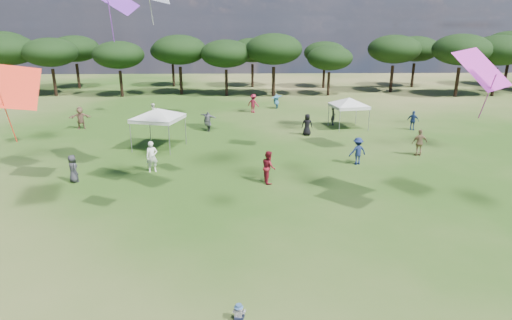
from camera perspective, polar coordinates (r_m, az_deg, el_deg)
The scene contains 5 objects.
tree_line at distance 56.66m, azimuth 1.26°, elevation 14.47°, with size 108.78×17.63×7.77m.
tent_left at distance 30.96m, azimuth -13.01°, elevation 6.51°, with size 5.96×5.96×3.20m.
tent_right at distance 37.22m, azimuth 12.35°, elevation 7.94°, with size 5.50×5.50×2.93m.
toddler at distance 13.56m, azimuth -2.28°, elevation -19.75°, with size 0.41×0.45×0.58m.
festival_crowd at distance 34.86m, azimuth -2.03°, elevation 4.96°, with size 29.54×23.75×1.92m.
Camera 1 is at (-0.42, -9.10, 8.48)m, focal length 30.00 mm.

